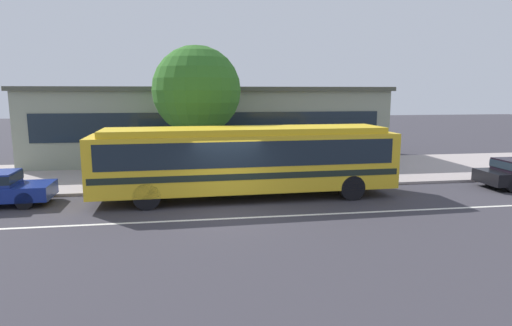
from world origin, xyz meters
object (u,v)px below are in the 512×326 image
at_px(pedestrian_standing_by_tree, 271,159).
at_px(street_tree_near_stop, 197,91).
at_px(pedestrian_waiting_near_sign, 155,162).
at_px(pedestrian_walking_along_curb, 346,161).
at_px(bus_stop_sign, 321,146).
at_px(transit_bus, 246,157).

height_order(pedestrian_standing_by_tree, street_tree_near_stop, street_tree_near_stop).
bearing_deg(pedestrian_waiting_near_sign, pedestrian_walking_along_curb, -6.40).
xyz_separation_m(bus_stop_sign, street_tree_near_stop, (-5.42, 2.88, 2.49)).
relative_size(transit_bus, street_tree_near_stop, 1.90).
distance_m(pedestrian_walking_along_curb, bus_stop_sign, 1.66).
bearing_deg(pedestrian_standing_by_tree, street_tree_near_stop, 159.78).
bearing_deg(bus_stop_sign, pedestrian_waiting_near_sign, 168.88).
distance_m(transit_bus, bus_stop_sign, 3.98).
relative_size(transit_bus, pedestrian_standing_by_tree, 7.51).
bearing_deg(street_tree_near_stop, pedestrian_standing_by_tree, -20.22).
xyz_separation_m(pedestrian_waiting_near_sign, pedestrian_walking_along_curb, (8.81, -0.99, -0.01)).
height_order(transit_bus, pedestrian_waiting_near_sign, transit_bus).
bearing_deg(street_tree_near_stop, pedestrian_waiting_near_sign, -144.46).
distance_m(transit_bus, pedestrian_waiting_near_sign, 4.95).
distance_m(pedestrian_waiting_near_sign, street_tree_near_stop, 4.07).
height_order(pedestrian_walking_along_curb, bus_stop_sign, bus_stop_sign).
xyz_separation_m(transit_bus, pedestrian_walking_along_curb, (5.00, 2.13, -0.60)).
bearing_deg(pedestrian_waiting_near_sign, street_tree_near_stop, 35.54).
distance_m(bus_stop_sign, street_tree_near_stop, 6.63).
bearing_deg(pedestrian_walking_along_curb, street_tree_near_stop, 160.53).
distance_m(transit_bus, pedestrian_standing_by_tree, 3.70).
relative_size(pedestrian_walking_along_curb, street_tree_near_stop, 0.25).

